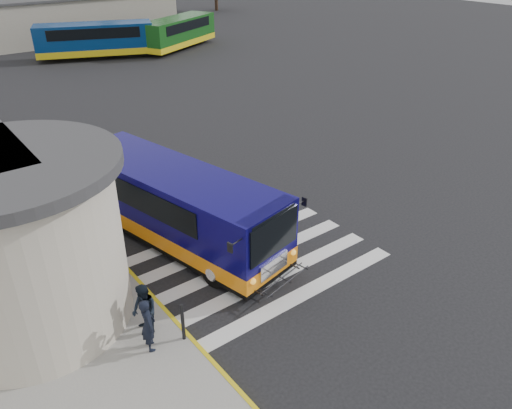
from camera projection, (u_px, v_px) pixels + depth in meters
ground at (248, 245)px, 17.58m from camera, size 140.00×140.00×0.00m
curb_strip at (93, 233)px, 18.15m from camera, size 0.12×34.00×0.16m
crosswalk at (250, 260)px, 16.76m from camera, size 8.00×5.35×0.01m
depot_building at (40, 19)px, 48.92m from camera, size 26.40×8.40×4.20m
transit_bus at (176, 207)px, 17.33m from camera, size 4.69×9.76×2.68m
pedestrian_a at (148, 325)px, 12.69m from camera, size 0.50×0.64×1.54m
pedestrian_b at (145, 310)px, 13.16m from camera, size 0.61×0.77×1.55m
bollard at (183, 322)px, 13.05m from camera, size 0.10×0.10×1.17m
far_bus_a at (95, 39)px, 42.63m from camera, size 9.97×6.04×2.49m
far_bus_b at (178, 32)px, 46.14m from camera, size 9.39×6.44×2.38m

